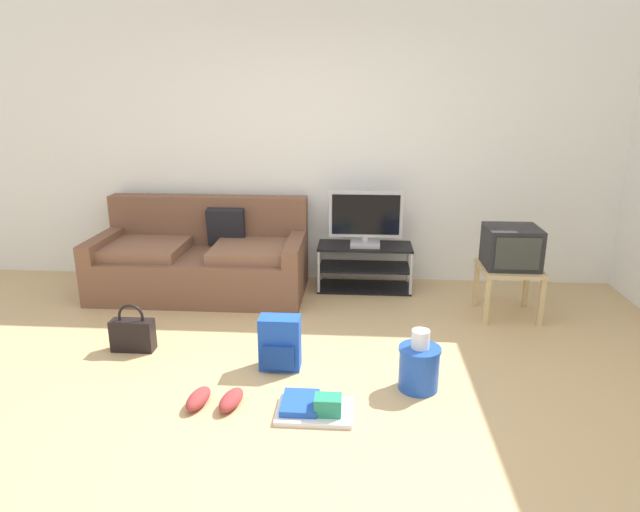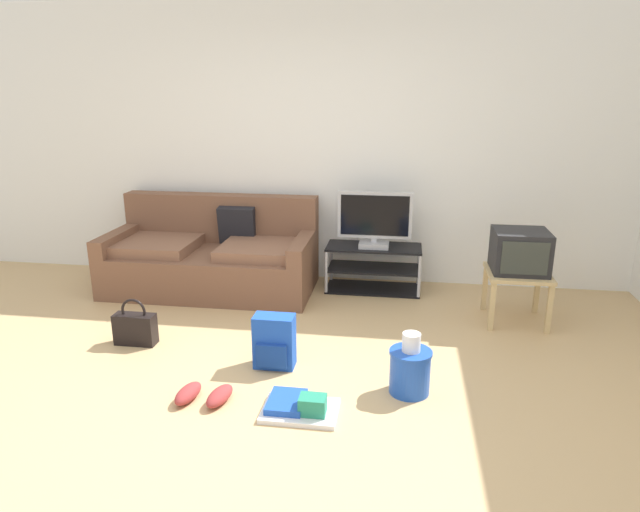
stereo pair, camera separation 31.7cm
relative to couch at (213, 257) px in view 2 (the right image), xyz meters
The scene contains 12 objects.
ground_plane 2.19m from the couch, 62.70° to the right, with size 9.00×9.80×0.02m, color tan.
wall_back 1.53m from the couch, 28.05° to the left, with size 9.00×0.10×2.70m, color white.
couch is the anchor object (origin of this frame).
tv_stand 1.56m from the couch, ahead, with size 0.90×0.40×0.44m.
flat_tv 1.60m from the couch, ahead, with size 0.69×0.22×0.53m.
side_table 2.79m from the couch, ahead, with size 0.50×0.50×0.44m.
crt_tv 2.80m from the couch, ahead, with size 0.44×0.41×0.34m.
backpack 1.78m from the couch, 57.57° to the right, with size 0.28×0.23×0.38m.
handbag 1.33m from the couch, 97.89° to the right, with size 0.31×0.12×0.37m.
cleaning_bucket 2.55m from the couch, 42.27° to the right, with size 0.27×0.27×0.41m.
sneakers_pair 2.13m from the couch, 73.00° to the right, with size 0.37×0.28×0.09m.
floor_tray 2.42m from the couch, 59.12° to the right, with size 0.46×0.33×0.14m.
Camera 2 is at (0.80, -3.04, 1.88)m, focal length 31.36 mm.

